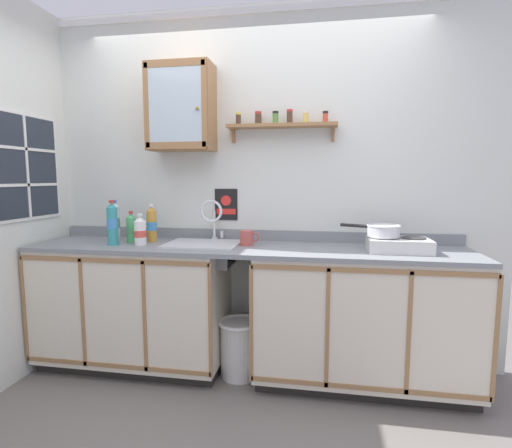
# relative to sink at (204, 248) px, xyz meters

# --- Properties ---
(floor) EXTENTS (6.09, 6.09, 0.00)m
(floor) POSITION_rel_sink_xyz_m (0.31, -0.41, -0.91)
(floor) COLOR slate
(floor) RESTS_ON ground
(back_wall) EXTENTS (3.69, 0.07, 2.66)m
(back_wall) POSITION_rel_sink_xyz_m (0.31, 0.28, 0.43)
(back_wall) COLOR silver
(back_wall) RESTS_ON ground
(lower_cabinet_run) EXTENTS (1.38, 0.59, 0.91)m
(lower_cabinet_run) POSITION_rel_sink_xyz_m (-0.54, -0.04, -0.45)
(lower_cabinet_run) COLOR black
(lower_cabinet_run) RESTS_ON ground
(lower_cabinet_run_right) EXTENTS (1.45, 0.59, 0.91)m
(lower_cabinet_run_right) POSITION_rel_sink_xyz_m (1.12, -0.04, -0.45)
(lower_cabinet_run_right) COLOR black
(lower_cabinet_run_right) RESTS_ON ground
(countertop) EXTENTS (3.05, 0.61, 0.03)m
(countertop) POSITION_rel_sink_xyz_m (0.31, -0.04, 0.01)
(countertop) COLOR gray
(countertop) RESTS_ON lower_cabinet_run
(backsplash) EXTENTS (3.05, 0.02, 0.08)m
(backsplash) POSITION_rel_sink_xyz_m (0.31, 0.24, 0.07)
(backsplash) COLOR gray
(backsplash) RESTS_ON countertop
(sink) EXTENTS (0.52, 0.44, 0.46)m
(sink) POSITION_rel_sink_xyz_m (0.00, 0.00, 0.00)
(sink) COLOR silver
(sink) RESTS_ON countertop
(hot_plate_stove) EXTENTS (0.39, 0.27, 0.09)m
(hot_plate_stove) POSITION_rel_sink_xyz_m (1.33, -0.06, 0.07)
(hot_plate_stove) COLOR silver
(hot_plate_stove) RESTS_ON countertop
(saucepan) EXTENTS (0.38, 0.23, 0.08)m
(saucepan) POSITION_rel_sink_xyz_m (1.23, -0.04, 0.16)
(saucepan) COLOR silver
(saucepan) RESTS_ON hot_plate_stove
(bottle_soda_green_0) EXTENTS (0.07, 0.07, 0.23)m
(bottle_soda_green_0) POSITION_rel_sink_xyz_m (-0.55, -0.02, 0.13)
(bottle_soda_green_0) COLOR #4CB266
(bottle_soda_green_0) RESTS_ON countertop
(bottle_juice_amber_1) EXTENTS (0.07, 0.07, 0.28)m
(bottle_juice_amber_1) POSITION_rel_sink_xyz_m (-0.42, 0.05, 0.16)
(bottle_juice_amber_1) COLOR gold
(bottle_juice_amber_1) RESTS_ON countertop
(bottle_water_clear_2) EXTENTS (0.07, 0.07, 0.31)m
(bottle_water_clear_2) POSITION_rel_sink_xyz_m (-0.71, 0.04, 0.17)
(bottle_water_clear_2) COLOR silver
(bottle_water_clear_2) RESTS_ON countertop
(bottle_detergent_teal_3) EXTENTS (0.08, 0.08, 0.32)m
(bottle_detergent_teal_3) POSITION_rel_sink_xyz_m (-0.63, -0.14, 0.18)
(bottle_detergent_teal_3) COLOR teal
(bottle_detergent_teal_3) RESTS_ON countertop
(bottle_opaque_white_4) EXTENTS (0.08, 0.08, 0.23)m
(bottle_opaque_white_4) POSITION_rel_sink_xyz_m (-0.44, -0.10, 0.13)
(bottle_opaque_white_4) COLOR white
(bottle_opaque_white_4) RESTS_ON countertop
(mug) EXTENTS (0.14, 0.09, 0.11)m
(mug) POSITION_rel_sink_xyz_m (0.31, 0.01, 0.08)
(mug) COLOR #B24C47
(mug) RESTS_ON countertop
(wall_cabinet) EXTENTS (0.48, 0.27, 0.62)m
(wall_cabinet) POSITION_rel_sink_xyz_m (-0.20, 0.13, 1.01)
(wall_cabinet) COLOR #996B42
(spice_shelf) EXTENTS (0.79, 0.14, 0.22)m
(spice_shelf) POSITION_rel_sink_xyz_m (0.53, 0.18, 0.89)
(spice_shelf) COLOR #996B42
(warning_sign) EXTENTS (0.18, 0.01, 0.24)m
(warning_sign) POSITION_rel_sink_xyz_m (0.10, 0.25, 0.30)
(warning_sign) COLOR black
(window) EXTENTS (0.03, 0.65, 0.75)m
(window) POSITION_rel_sink_xyz_m (-1.23, -0.21, 0.58)
(window) COLOR #262D38
(trash_bin) EXTENTS (0.30, 0.30, 0.41)m
(trash_bin) POSITION_rel_sink_xyz_m (0.27, -0.07, -0.70)
(trash_bin) COLOR silver
(trash_bin) RESTS_ON ground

